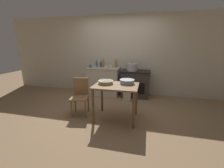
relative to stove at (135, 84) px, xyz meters
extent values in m
plane|color=#896B4C|center=(-0.57, -1.28, -0.42)|extent=(14.00, 14.00, 0.00)
cube|color=beige|center=(-0.57, 0.31, 0.85)|extent=(8.00, 0.07, 2.55)
cube|color=beige|center=(-1.05, -0.02, 0.01)|extent=(1.03, 0.58, 0.87)
cube|color=#A9A08F|center=(-1.05, -0.02, 0.46)|extent=(1.06, 0.61, 0.03)
cube|color=#38332D|center=(0.00, 0.00, -0.02)|extent=(0.85, 0.54, 0.80)
cube|color=black|center=(0.00, 0.00, 0.40)|extent=(0.89, 0.58, 0.04)
cube|color=black|center=(0.00, -0.28, -0.07)|extent=(0.59, 0.01, 0.34)
cube|color=brown|center=(-0.29, -1.61, 0.35)|extent=(0.95, 0.73, 0.03)
cylinder|color=brown|center=(-0.71, -1.92, -0.04)|extent=(0.06, 0.06, 0.76)
cylinder|color=brown|center=(0.14, -1.92, -0.04)|extent=(0.06, 0.06, 0.76)
cylinder|color=brown|center=(-0.71, -1.29, -0.04)|extent=(0.06, 0.06, 0.76)
cylinder|color=brown|center=(0.14, -1.29, -0.04)|extent=(0.06, 0.06, 0.76)
cube|color=olive|center=(-1.17, -1.60, 0.00)|extent=(0.47, 0.47, 0.03)
cube|color=olive|center=(-1.20, -1.42, 0.23)|extent=(0.36, 0.10, 0.42)
cylinder|color=olive|center=(-1.30, -1.80, -0.22)|extent=(0.04, 0.04, 0.41)
cylinder|color=olive|center=(-0.97, -1.73, -0.22)|extent=(0.04, 0.04, 0.41)
cylinder|color=olive|center=(-1.36, -1.47, -0.22)|extent=(0.04, 0.04, 0.41)
cylinder|color=olive|center=(-1.04, -1.41, -0.22)|extent=(0.04, 0.04, 0.41)
cube|color=beige|center=(-0.20, -0.41, -0.25)|extent=(0.22, 0.16, 0.35)
cylinder|color=#A8A8AD|center=(-0.12, -0.08, 0.52)|extent=(0.31, 0.31, 0.20)
cylinder|color=#A8A8AD|center=(-0.12, -0.08, 0.63)|extent=(0.32, 0.32, 0.02)
sphere|color=black|center=(-0.12, -0.08, 0.66)|extent=(0.02, 0.02, 0.02)
cylinder|color=tan|center=(-0.54, -1.56, 0.41)|extent=(0.32, 0.32, 0.07)
cylinder|color=tan|center=(-0.54, -1.56, 0.44)|extent=(0.34, 0.34, 0.01)
cylinder|color=#93A8B2|center=(-0.08, -1.45, 0.42)|extent=(0.31, 0.31, 0.09)
cylinder|color=#8597A0|center=(-0.08, -1.45, 0.46)|extent=(0.33, 0.33, 0.01)
cylinder|color=#3D5675|center=(-1.31, 0.08, 0.56)|extent=(0.07, 0.07, 0.16)
cylinder|color=#3D5675|center=(-1.31, 0.08, 0.67)|extent=(0.03, 0.03, 0.06)
cylinder|color=olive|center=(-0.66, 0.10, 0.58)|extent=(0.08, 0.08, 0.21)
cylinder|color=olive|center=(-0.66, 0.10, 0.73)|extent=(0.03, 0.03, 0.08)
cylinder|color=olive|center=(-1.06, 0.05, 0.58)|extent=(0.08, 0.08, 0.20)
cylinder|color=olive|center=(-1.06, 0.05, 0.72)|extent=(0.03, 0.03, 0.08)
cylinder|color=#3D5675|center=(-1.19, 0.18, 0.55)|extent=(0.08, 0.08, 0.13)
cylinder|color=#3D5675|center=(-1.19, 0.18, 0.64)|extent=(0.03, 0.03, 0.05)
cylinder|color=#4C6B99|center=(-1.45, -0.12, 0.53)|extent=(0.09, 0.09, 0.10)
cylinder|color=silver|center=(-0.92, -0.23, 0.52)|extent=(0.08, 0.08, 0.08)
cylinder|color=beige|center=(-0.78, -0.15, 0.52)|extent=(0.08, 0.08, 0.09)
camera|label=1|loc=(0.35, -4.65, 1.23)|focal=24.00mm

